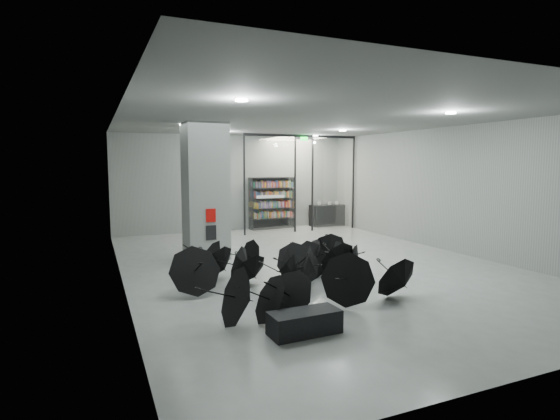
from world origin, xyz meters
name	(u,v)px	position (x,y,z in m)	size (l,w,h in m)	color
room	(312,163)	(0.00, 0.00, 2.84)	(14.00, 14.02, 4.01)	gray
column	(205,191)	(-2.50, 2.00, 2.00)	(1.20, 1.20, 4.00)	slate
fire_cabinet	(211,215)	(-2.50, 1.38, 1.35)	(0.28, 0.04, 0.38)	#A50A07
info_panel	(211,233)	(-2.50, 1.38, 0.85)	(0.30, 0.03, 0.42)	black
exit_sign	(304,139)	(2.40, 5.30, 3.82)	(0.30, 0.06, 0.15)	#0CE533
glass_partition	(302,179)	(2.39, 5.50, 2.18)	(5.06, 0.08, 4.00)	silver
bench	(305,322)	(-2.43, -4.48, 0.19)	(1.20, 0.51, 0.39)	black
bookshelf	(272,203)	(1.59, 6.75, 1.12)	(2.03, 0.41, 2.23)	black
shop_counter	(327,215)	(4.24, 6.57, 0.48)	(1.60, 0.64, 0.96)	black
umbrella_cluster	(290,275)	(-1.55, -1.95, 0.31)	(5.26, 4.71, 1.34)	black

